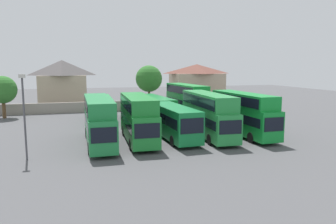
{
  "coord_description": "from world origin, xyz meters",
  "views": [
    {
      "loc": [
        -10.01,
        -32.52,
        7.76
      ],
      "look_at": [
        0.0,
        3.0,
        2.55
      ],
      "focal_mm": 34.53,
      "sensor_mm": 36.0,
      "label": 1
    }
  ],
  "objects_px": {
    "bus_6": "(103,108)",
    "tree_behind_wall": "(149,79)",
    "house_terrace_centre": "(197,83)",
    "lamp_post_lot_edge": "(24,112)",
    "bus_1": "(99,118)",
    "bus_8": "(156,106)",
    "tree_left_of_lot": "(3,90)",
    "bus_3": "(174,120)",
    "bus_9": "(187,99)",
    "bus_7": "(135,107)",
    "bus_5": "(243,112)",
    "house_terrace_left": "(63,84)",
    "bus_4": "(208,112)",
    "bus_2": "(138,116)"
  },
  "relations": [
    {
      "from": "bus_6",
      "to": "tree_behind_wall",
      "type": "relative_size",
      "value": 1.35
    },
    {
      "from": "house_terrace_centre",
      "to": "lamp_post_lot_edge",
      "type": "relative_size",
      "value": 1.49
    },
    {
      "from": "bus_1",
      "to": "bus_8",
      "type": "relative_size",
      "value": 1.03
    },
    {
      "from": "tree_left_of_lot",
      "to": "bus_3",
      "type": "bearing_deg",
      "value": -44.83
    },
    {
      "from": "bus_8",
      "to": "bus_9",
      "type": "height_order",
      "value": "bus_9"
    },
    {
      "from": "bus_6",
      "to": "bus_7",
      "type": "bearing_deg",
      "value": 91.11
    },
    {
      "from": "bus_6",
      "to": "house_terrace_centre",
      "type": "distance_m",
      "value": 27.84
    },
    {
      "from": "bus_5",
      "to": "bus_7",
      "type": "relative_size",
      "value": 1.06
    },
    {
      "from": "bus_1",
      "to": "house_terrace_left",
      "type": "height_order",
      "value": "house_terrace_left"
    },
    {
      "from": "bus_8",
      "to": "house_terrace_centre",
      "type": "bearing_deg",
      "value": 139.35
    },
    {
      "from": "house_terrace_left",
      "to": "tree_left_of_lot",
      "type": "xyz_separation_m",
      "value": [
        -8.17,
        -10.88,
        -0.28
      ]
    },
    {
      "from": "bus_4",
      "to": "tree_left_of_lot",
      "type": "bearing_deg",
      "value": -127.48
    },
    {
      "from": "bus_7",
      "to": "house_terrace_centre",
      "type": "relative_size",
      "value": 1.0
    },
    {
      "from": "bus_7",
      "to": "house_terrace_centre",
      "type": "bearing_deg",
      "value": 138.56
    },
    {
      "from": "bus_3",
      "to": "bus_5",
      "type": "bearing_deg",
      "value": 84.86
    },
    {
      "from": "bus_8",
      "to": "lamp_post_lot_edge",
      "type": "relative_size",
      "value": 1.62
    },
    {
      "from": "bus_8",
      "to": "lamp_post_lot_edge",
      "type": "bearing_deg",
      "value": -45.97
    },
    {
      "from": "bus_2",
      "to": "bus_5",
      "type": "xyz_separation_m",
      "value": [
        11.96,
        -0.32,
        0.03
      ]
    },
    {
      "from": "bus_9",
      "to": "tree_left_of_lot",
      "type": "bearing_deg",
      "value": -108.32
    },
    {
      "from": "bus_5",
      "to": "bus_8",
      "type": "xyz_separation_m",
      "value": [
        -6.8,
        13.66,
        -0.8
      ]
    },
    {
      "from": "bus_8",
      "to": "bus_9",
      "type": "relative_size",
      "value": 0.99
    },
    {
      "from": "bus_5",
      "to": "house_terrace_left",
      "type": "xyz_separation_m",
      "value": [
        -20.5,
        31.72,
        1.85
      ]
    },
    {
      "from": "bus_1",
      "to": "bus_2",
      "type": "bearing_deg",
      "value": 92.07
    },
    {
      "from": "tree_left_of_lot",
      "to": "lamp_post_lot_edge",
      "type": "relative_size",
      "value": 0.89
    },
    {
      "from": "bus_1",
      "to": "bus_2",
      "type": "height_order",
      "value": "bus_2"
    },
    {
      "from": "bus_7",
      "to": "bus_2",
      "type": "bearing_deg",
      "value": -8.02
    },
    {
      "from": "bus_6",
      "to": "bus_1",
      "type": "bearing_deg",
      "value": -4.61
    },
    {
      "from": "bus_5",
      "to": "lamp_post_lot_edge",
      "type": "height_order",
      "value": "lamp_post_lot_edge"
    },
    {
      "from": "bus_9",
      "to": "tree_left_of_lot",
      "type": "xyz_separation_m",
      "value": [
        -26.81,
        6.81,
        1.45
      ]
    },
    {
      "from": "bus_9",
      "to": "tree_behind_wall",
      "type": "relative_size",
      "value": 1.47
    },
    {
      "from": "house_terrace_left",
      "to": "house_terrace_centre",
      "type": "distance_m",
      "value": 26.99
    },
    {
      "from": "bus_2",
      "to": "bus_7",
      "type": "bearing_deg",
      "value": 173.41
    },
    {
      "from": "tree_left_of_lot",
      "to": "house_terrace_centre",
      "type": "bearing_deg",
      "value": 17.51
    },
    {
      "from": "bus_4",
      "to": "house_terrace_left",
      "type": "xyz_separation_m",
      "value": [
        -16.41,
        31.26,
        1.84
      ]
    },
    {
      "from": "bus_6",
      "to": "bus_8",
      "type": "bearing_deg",
      "value": 90.17
    },
    {
      "from": "bus_2",
      "to": "tree_left_of_lot",
      "type": "bearing_deg",
      "value": -138.71
    },
    {
      "from": "bus_3",
      "to": "bus_4",
      "type": "distance_m",
      "value": 4.06
    },
    {
      "from": "bus_7",
      "to": "lamp_post_lot_edge",
      "type": "xyz_separation_m",
      "value": [
        -12.31,
        -17.63,
        2.08
      ]
    },
    {
      "from": "bus_9",
      "to": "tree_behind_wall",
      "type": "height_order",
      "value": "tree_behind_wall"
    },
    {
      "from": "bus_1",
      "to": "bus_2",
      "type": "distance_m",
      "value": 4.01
    },
    {
      "from": "bus_4",
      "to": "lamp_post_lot_edge",
      "type": "height_order",
      "value": "lamp_post_lot_edge"
    },
    {
      "from": "lamp_post_lot_edge",
      "to": "bus_8",
      "type": "bearing_deg",
      "value": 48.64
    },
    {
      "from": "bus_6",
      "to": "bus_3",
      "type": "bearing_deg",
      "value": 26.98
    },
    {
      "from": "bus_3",
      "to": "bus_6",
      "type": "relative_size",
      "value": 0.98
    },
    {
      "from": "bus_5",
      "to": "lamp_post_lot_edge",
      "type": "xyz_separation_m",
      "value": [
        -22.2,
        -3.83,
        1.32
      ]
    },
    {
      "from": "bus_4",
      "to": "tree_left_of_lot",
      "type": "xyz_separation_m",
      "value": [
        -24.59,
        20.38,
        1.56
      ]
    },
    {
      "from": "bus_8",
      "to": "house_terrace_left",
      "type": "distance_m",
      "value": 22.82
    },
    {
      "from": "bus_7",
      "to": "tree_behind_wall",
      "type": "xyz_separation_m",
      "value": [
        4.83,
        12.53,
        3.55
      ]
    },
    {
      "from": "house_terrace_centre",
      "to": "tree_left_of_lot",
      "type": "bearing_deg",
      "value": -162.49
    },
    {
      "from": "bus_1",
      "to": "bus_5",
      "type": "distance_m",
      "value": 15.97
    }
  ]
}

